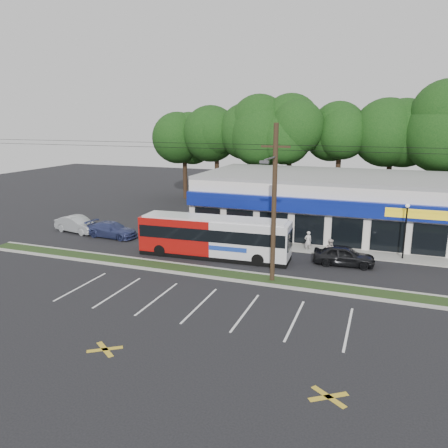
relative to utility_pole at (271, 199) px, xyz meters
The scene contains 15 objects.
ground 6.18m from the utility_pole, 161.89° to the right, with size 120.00×120.00×0.00m, color black.
grass_strip 6.06m from the utility_pole, behind, with size 40.00×1.60×0.12m, color #1F3214.
curb_south 6.10m from the utility_pole, 164.67° to the right, with size 40.00×0.25×0.14m, color #9E9E93.
curb_north 6.12m from the utility_pole, 161.93° to the left, with size 40.00×0.25×0.14m, color #9E9E93.
sidewalk 9.93m from the utility_pole, 74.97° to the left, with size 32.00×2.20×0.10m, color #9E9E93.
strip_mall 15.47m from the utility_pole, 79.90° to the left, with size 25.00×12.55×5.30m.
utility_pole is the anchor object (origin of this frame).
lamp_post 11.67m from the utility_pole, 43.95° to the left, with size 0.30×0.30×4.25m.
tree_line 25.28m from the utility_pole, 87.33° to the left, with size 46.76×6.76×11.83m.
metrobus 7.39m from the utility_pole, 145.72° to the left, with size 11.58×3.02×3.09m.
car_dark 8.03m from the utility_pole, 50.36° to the left, with size 1.72×4.28×1.46m, color black.
car_silver 21.26m from the utility_pole, 162.97° to the left, with size 1.60×4.59×1.51m, color #A2A7AA.
car_blue 17.48m from the utility_pole, 160.16° to the left, with size 1.93×4.74×1.38m, color navy.
pedestrian_a 8.92m from the utility_pole, 81.29° to the left, with size 0.59×0.39×1.63m, color silver.
pedestrian_b 7.48m from the utility_pole, 58.07° to the left, with size 0.90×0.70×1.84m, color #BEB1AB.
Camera 1 is at (9.35, -24.93, 10.19)m, focal length 35.00 mm.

